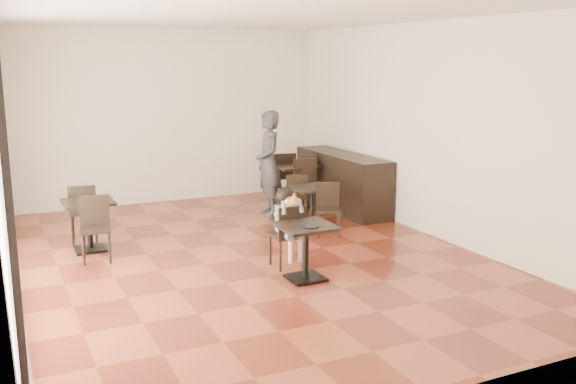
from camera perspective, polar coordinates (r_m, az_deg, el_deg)
floor at (r=8.74m, az=-3.76°, el=-5.92°), size 6.00×8.00×0.01m
ceiling at (r=8.35m, az=-4.06°, el=15.50°), size 6.00×8.00×0.01m
wall_back at (r=12.18m, az=-10.91°, el=6.60°), size 6.00×0.01×3.20m
wall_front at (r=4.95m, az=13.45°, el=-0.81°), size 6.00×0.01×3.20m
wall_right at (r=9.89m, az=12.54°, el=5.38°), size 0.01×8.00×3.20m
child_table at (r=7.83m, az=1.58°, el=-5.37°), size 0.65×0.65×0.69m
child_chair at (r=8.28m, az=-0.15°, el=-3.90°), size 0.37×0.37×0.83m
child at (r=8.25m, az=-0.15°, el=-3.18°), size 0.37×0.52×1.05m
plate at (r=7.65m, az=1.94°, el=-3.05°), size 0.23×0.23×0.01m
pizza_slice at (r=8.00m, az=0.43°, el=-0.85°), size 0.24×0.19×0.06m
adult_patron at (r=10.97m, az=-1.74°, el=2.56°), size 0.52×0.71×1.80m
cafe_table_mid at (r=10.25m, az=2.13°, el=-1.34°), size 0.82×0.82×0.66m
cafe_table_left at (r=9.42m, az=-17.24°, el=-2.86°), size 0.77×0.77×0.72m
cafe_table_back at (r=11.59m, az=0.53°, el=0.52°), size 0.84×0.84×0.78m
chair_mid_a at (r=10.71m, az=0.77°, el=-0.40°), size 0.47×0.47×0.79m
chair_mid_b at (r=9.76m, az=3.63°, el=-1.62°), size 0.47×0.47×0.79m
chair_left_a at (r=9.93m, az=-17.74°, el=-1.72°), size 0.44×0.44×0.86m
chair_left_b at (r=8.87m, az=-16.74°, el=-3.23°), size 0.44×0.44×0.86m
chair_back_a at (r=12.07m, az=-0.53°, el=1.35°), size 0.48×0.48×0.94m
chair_back_b at (r=11.10m, az=1.86°, el=0.43°), size 0.48×0.48×0.94m
service_counter at (r=11.50m, az=4.80°, el=0.93°), size 0.60×2.40×1.00m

